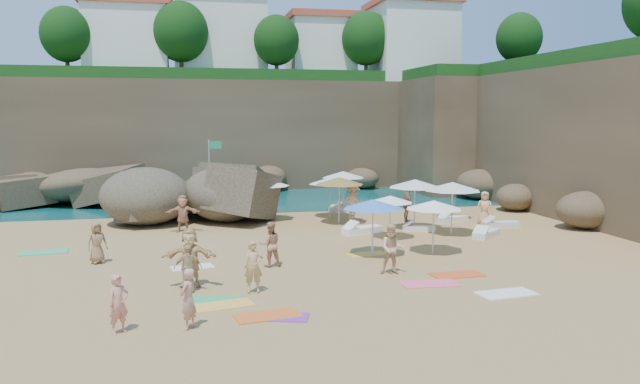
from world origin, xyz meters
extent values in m
plane|color=tan|center=(0.00, 0.00, 0.00)|extent=(120.00, 120.00, 0.00)
plane|color=#0C4751|center=(0.00, 30.00, 0.00)|extent=(120.00, 120.00, 0.00)
cube|color=brown|center=(2.00, 25.00, 4.00)|extent=(44.00, 8.00, 8.00)
cube|color=brown|center=(19.00, 8.00, 4.00)|extent=(8.00, 30.00, 8.00)
cube|color=brown|center=(17.00, 20.00, 4.00)|extent=(10.00, 12.00, 8.00)
cube|color=white|center=(-8.00, 26.00, 10.75)|extent=(6.00, 5.00, 5.50)
cube|color=#B2472D|center=(-8.00, 26.00, 13.75)|extent=(6.48, 5.40, 0.50)
cube|color=white|center=(-1.00, 27.00, 11.25)|extent=(7.00, 6.00, 6.50)
cube|color=white|center=(7.00, 26.00, 10.50)|extent=(5.00, 5.00, 5.00)
cube|color=#B2472D|center=(7.00, 26.00, 13.25)|extent=(5.40, 5.40, 0.50)
cube|color=white|center=(14.00, 24.00, 11.00)|extent=(6.00, 6.00, 6.00)
cube|color=#B2472D|center=(14.00, 24.00, 14.25)|extent=(6.48, 6.48, 0.50)
sphere|color=#11380F|center=(-12.00, 24.00, 11.20)|extent=(3.60, 3.60, 3.60)
sphere|color=#11380F|center=(-4.00, 24.00, 11.60)|extent=(4.05, 4.05, 4.05)
sphere|color=#11380F|center=(3.00, 23.00, 11.04)|extent=(3.42, 3.42, 3.42)
sphere|color=#11380F|center=(10.00, 23.00, 11.36)|extent=(3.78, 3.78, 3.78)
sphere|color=#11380F|center=(19.00, 16.00, 10.80)|extent=(3.15, 3.15, 3.15)
cylinder|color=white|center=(-18.00, 30.00, 3.00)|extent=(0.10, 0.10, 6.00)
cylinder|color=white|center=(-16.50, 30.00, 3.00)|extent=(0.10, 0.10, 6.00)
cylinder|color=white|center=(-15.00, 30.00, 3.00)|extent=(0.10, 0.10, 6.00)
cylinder|color=silver|center=(-2.53, 13.07, 2.02)|extent=(0.08, 0.08, 4.03)
cube|color=#28A060|center=(-2.14, 13.07, 3.70)|extent=(0.70, 0.20, 0.45)
cylinder|color=silver|center=(0.22, 7.62, 1.02)|extent=(0.06, 0.06, 2.04)
cone|color=white|center=(0.22, 7.62, 1.99)|extent=(2.29, 2.29, 0.35)
cylinder|color=silver|center=(4.80, 9.72, 1.08)|extent=(0.06, 0.06, 2.17)
cone|color=silver|center=(4.80, 9.72, 2.12)|extent=(2.43, 2.43, 0.37)
cylinder|color=silver|center=(3.59, 7.84, 1.01)|extent=(0.06, 0.06, 2.03)
cone|color=white|center=(3.59, 7.84, 1.98)|extent=(2.28, 2.28, 0.35)
cylinder|color=silver|center=(9.82, 6.02, 0.87)|extent=(0.05, 0.05, 1.74)
cone|color=silver|center=(9.82, 6.02, 1.70)|extent=(1.96, 1.96, 0.30)
cylinder|color=silver|center=(6.72, 3.47, 1.14)|extent=(0.07, 0.07, 2.28)
cone|color=silver|center=(6.72, 3.47, 2.23)|extent=(2.56, 2.56, 0.39)
cylinder|color=silver|center=(3.59, 5.83, 1.12)|extent=(0.07, 0.07, 2.24)
cone|color=#E04127|center=(3.59, 5.83, 2.18)|extent=(2.51, 2.51, 0.38)
cylinder|color=silver|center=(4.87, 1.63, 0.91)|extent=(0.05, 0.05, 1.82)
cone|color=white|center=(4.87, 1.63, 1.77)|extent=(2.04, 2.04, 0.31)
cylinder|color=silver|center=(7.90, 1.84, 1.15)|extent=(0.07, 0.07, 2.30)
cone|color=silver|center=(7.90, 1.84, 2.24)|extent=(2.58, 2.58, 0.39)
cylinder|color=silver|center=(3.10, -1.54, 1.05)|extent=(0.06, 0.06, 2.10)
cone|color=#4175DF|center=(3.10, -1.54, 2.05)|extent=(2.36, 2.36, 0.36)
cylinder|color=silver|center=(5.57, -1.61, 1.00)|extent=(0.06, 0.06, 2.01)
cone|color=white|center=(5.57, -1.61, 1.96)|extent=(2.25, 2.25, 0.34)
cube|color=white|center=(4.04, 3.10, 0.15)|extent=(2.06, 1.30, 0.30)
cube|color=silver|center=(4.96, 9.57, 0.15)|extent=(2.06, 1.13, 0.31)
cube|color=silver|center=(11.09, 3.19, 0.14)|extent=(1.79, 0.67, 0.28)
cube|color=white|center=(9.49, 5.22, 0.13)|extent=(1.79, 1.09, 0.26)
cube|color=silver|center=(6.84, 3.12, 0.12)|extent=(1.62, 1.03, 0.24)
cube|color=silver|center=(9.26, 1.09, 0.14)|extent=(1.77, 1.65, 0.28)
cube|color=orange|center=(-1.84, -7.93, 0.02)|extent=(1.92, 1.20, 0.03)
cube|color=#32B068|center=(-3.16, -6.18, 0.01)|extent=(1.74, 1.06, 0.03)
cube|color=#FFB743|center=(-2.97, -6.73, 0.01)|extent=(1.84, 1.20, 0.03)
cube|color=white|center=(-3.77, -1.90, 0.01)|extent=(1.60, 1.02, 0.03)
cube|color=purple|center=(-1.55, -8.10, 0.01)|extent=(1.78, 1.24, 0.03)
cube|color=#FF637C|center=(3.72, -5.83, 0.02)|extent=(1.89, 1.05, 0.03)
cube|color=#E05423|center=(5.08, -4.95, 0.02)|extent=(1.83, 0.99, 0.03)
cube|color=#36BE75|center=(-9.53, 1.84, 0.02)|extent=(1.89, 1.08, 0.03)
cube|color=#FFB743|center=(2.97, -1.24, 0.01)|extent=(1.65, 1.01, 0.03)
cube|color=white|center=(5.60, -7.38, 0.02)|extent=(1.88, 1.09, 0.03)
imported|color=tan|center=(-5.65, -8.47, 0.75)|extent=(0.66, 0.62, 1.51)
imported|color=tan|center=(-1.01, -2.36, 0.82)|extent=(0.84, 0.67, 1.64)
imported|color=#F8B98C|center=(4.50, 6.43, 0.96)|extent=(1.22, 1.25, 1.91)
imported|color=#9B6C4D|center=(7.08, 5.44, 0.97)|extent=(0.62, 1.19, 1.93)
imported|color=#E3A977|center=(10.65, 4.04, 0.84)|extent=(0.92, 0.68, 1.68)
imported|color=tan|center=(-4.10, 5.29, 0.88)|extent=(1.65, 0.57, 1.75)
imported|color=tan|center=(-3.95, -8.51, 0.79)|extent=(0.61, 0.69, 1.58)
imported|color=tan|center=(-3.93, -5.09, 0.18)|extent=(0.89, 1.48, 0.36)
imported|color=#906B48|center=(-7.19, -0.53, 0.20)|extent=(1.34, 1.68, 0.40)
imported|color=#DFB375|center=(-3.86, -4.51, 0.25)|extent=(1.99, 2.11, 0.50)
imported|color=tan|center=(-1.96, -5.61, 0.19)|extent=(0.64, 1.60, 0.38)
imported|color=#E2B180|center=(2.95, -4.32, 0.32)|extent=(1.24, 1.86, 0.64)
camera|label=1|loc=(-3.94, -24.31, 5.43)|focal=35.00mm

